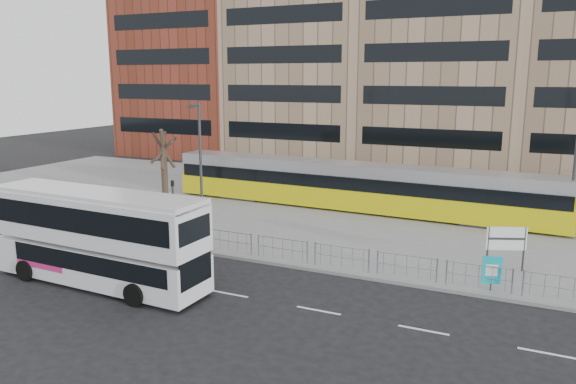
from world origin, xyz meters
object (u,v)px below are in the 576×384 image
at_px(tram, 355,186).
at_px(lamp_post_east, 575,164).
at_px(lamp_post_west, 200,151).
at_px(ad_panel, 492,271).
at_px(bare_tree, 162,127).
at_px(traffic_light_west, 173,200).
at_px(double_decker_bus, 97,235).
at_px(pedestrian, 172,215).
at_px(station_sign, 506,241).

relative_size(tram, lamp_post_east, 3.63).
relative_size(lamp_post_west, lamp_post_east, 0.98).
height_order(ad_panel, lamp_post_west, lamp_post_west).
bearing_deg(tram, bare_tree, -159.19).
distance_m(tram, lamp_post_east, 13.00).
distance_m(traffic_light_west, lamp_post_east, 21.98).
xyz_separation_m(lamp_post_west, lamp_post_east, (21.77, 3.68, 0.08)).
bearing_deg(double_decker_bus, traffic_light_west, 102.72).
distance_m(ad_panel, pedestrian, 17.42).
relative_size(tram, bare_tree, 3.52).
distance_m(ad_panel, bare_tree, 23.45).
bearing_deg(traffic_light_west, bare_tree, 111.77).
bearing_deg(lamp_post_east, station_sign, -109.51).
bearing_deg(pedestrian, double_decker_bus, -146.24).
bearing_deg(double_decker_bus, pedestrian, 105.72).
distance_m(ad_panel, lamp_post_east, 11.37).
bearing_deg(tram, lamp_post_east, -1.97).
distance_m(pedestrian, traffic_light_west, 1.28).
bearing_deg(double_decker_bus, lamp_post_west, 106.35).
bearing_deg(pedestrian, station_sign, -67.04).
height_order(double_decker_bus, pedestrian, double_decker_bus).
relative_size(station_sign, lamp_post_east, 0.28).
relative_size(traffic_light_west, lamp_post_west, 0.44).
bearing_deg(ad_panel, traffic_light_west, 157.73).
distance_m(tram, traffic_light_west, 12.36).
relative_size(station_sign, bare_tree, 0.27).
relative_size(double_decker_bus, station_sign, 5.00).
bearing_deg(lamp_post_west, bare_tree, 173.94).
height_order(double_decker_bus, tram, double_decker_bus).
distance_m(double_decker_bus, station_sign, 17.99).
height_order(double_decker_bus, lamp_post_west, lamp_post_west).
height_order(double_decker_bus, traffic_light_west, double_decker_bus).
xyz_separation_m(tram, pedestrian, (-7.63, -9.55, -0.60)).
xyz_separation_m(double_decker_bus, ad_panel, (15.39, 5.97, -1.20)).
bearing_deg(traffic_light_west, pedestrian, 114.64).
distance_m(tram, bare_tree, 13.42).
bearing_deg(ad_panel, lamp_post_west, 141.91).
bearing_deg(lamp_post_west, double_decker_bus, -75.37).
distance_m(double_decker_bus, bare_tree, 15.00).
distance_m(pedestrian, bare_tree, 8.29).
bearing_deg(traffic_light_west, lamp_post_east, 6.15).
xyz_separation_m(pedestrian, lamp_post_east, (20.37, 8.70, 3.03)).
xyz_separation_m(tram, station_sign, (10.01, -8.56, -0.13)).
bearing_deg(station_sign, pedestrian, 161.17).
xyz_separation_m(double_decker_bus, pedestrian, (-1.94, 7.76, -1.10)).
bearing_deg(traffic_light_west, tram, 36.07).
distance_m(tram, ad_panel, 14.94).
xyz_separation_m(lamp_post_west, bare_tree, (-3.15, 0.33, 1.44)).
xyz_separation_m(ad_panel, traffic_light_west, (-16.79, 1.23, 1.12)).
relative_size(station_sign, ad_panel, 1.40).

